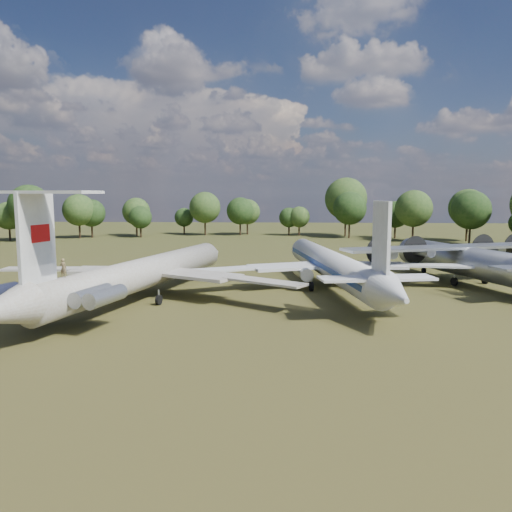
# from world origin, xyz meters

# --- Properties ---
(ground) EXTENTS (300.00, 300.00, 0.00)m
(ground) POSITION_xyz_m (0.00, 0.00, 0.00)
(ground) COLOR #223812
(ground) RESTS_ON ground
(il62_airliner) EXTENTS (49.79, 58.04, 4.90)m
(il62_airliner) POSITION_xyz_m (-5.76, -2.37, 2.45)
(il62_airliner) COLOR #BCBBB7
(il62_airliner) RESTS_ON ground
(tu104_jet) EXTENTS (44.70, 54.66, 4.90)m
(tu104_jet) POSITION_xyz_m (16.48, 5.35, 2.45)
(tu104_jet) COLOR silver
(tu104_jet) RESTS_ON ground
(an12_transport) EXTENTS (45.50, 48.04, 5.11)m
(an12_transport) POSITION_xyz_m (35.11, 10.40, 2.56)
(an12_transport) COLOR #9B9DA3
(an12_transport) RESTS_ON ground
(person_on_il62) EXTENTS (0.67, 0.51, 1.67)m
(person_on_il62) POSITION_xyz_m (-9.22, -15.65, 5.74)
(person_on_il62) COLOR olive
(person_on_il62) RESTS_ON il62_airliner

